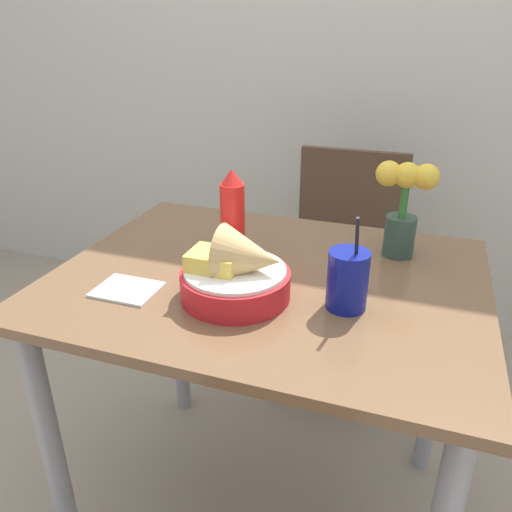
{
  "coord_description": "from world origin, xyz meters",
  "views": [
    {
      "loc": [
        0.31,
        -0.96,
        1.28
      ],
      "look_at": [
        -0.02,
        -0.04,
        0.82
      ],
      "focal_mm": 35.0,
      "sensor_mm": 36.0,
      "label": 1
    }
  ],
  "objects_px": {
    "food_basket": "(238,273)",
    "drink_cup": "(347,282)",
    "flower_vase": "(404,204)",
    "ketchup_bottle": "(233,215)",
    "chair_far_window": "(344,249)"
  },
  "relations": [
    {
      "from": "food_basket",
      "to": "flower_vase",
      "type": "height_order",
      "value": "flower_vase"
    },
    {
      "from": "food_basket",
      "to": "ketchup_bottle",
      "type": "xyz_separation_m",
      "value": [
        -0.09,
        0.19,
        0.05
      ]
    },
    {
      "from": "food_basket",
      "to": "drink_cup",
      "type": "height_order",
      "value": "drink_cup"
    },
    {
      "from": "drink_cup",
      "to": "food_basket",
      "type": "bearing_deg",
      "value": -170.81
    },
    {
      "from": "chair_far_window",
      "to": "food_basket",
      "type": "height_order",
      "value": "food_basket"
    },
    {
      "from": "food_basket",
      "to": "flower_vase",
      "type": "bearing_deg",
      "value": 47.95
    },
    {
      "from": "chair_far_window",
      "to": "flower_vase",
      "type": "bearing_deg",
      "value": -69.36
    },
    {
      "from": "chair_far_window",
      "to": "ketchup_bottle",
      "type": "height_order",
      "value": "ketchup_bottle"
    },
    {
      "from": "ketchup_bottle",
      "to": "flower_vase",
      "type": "xyz_separation_m",
      "value": [
        0.38,
        0.14,
        0.03
      ]
    },
    {
      "from": "ketchup_bottle",
      "to": "food_basket",
      "type": "bearing_deg",
      "value": -65.4
    },
    {
      "from": "chair_far_window",
      "to": "ketchup_bottle",
      "type": "relative_size",
      "value": 3.97
    },
    {
      "from": "ketchup_bottle",
      "to": "drink_cup",
      "type": "xyz_separation_m",
      "value": [
        0.3,
        -0.15,
        -0.05
      ]
    },
    {
      "from": "food_basket",
      "to": "ketchup_bottle",
      "type": "relative_size",
      "value": 1.05
    },
    {
      "from": "ketchup_bottle",
      "to": "drink_cup",
      "type": "relative_size",
      "value": 1.07
    },
    {
      "from": "chair_far_window",
      "to": "food_basket",
      "type": "xyz_separation_m",
      "value": [
        -0.08,
        -0.88,
        0.31
      ]
    }
  ]
}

